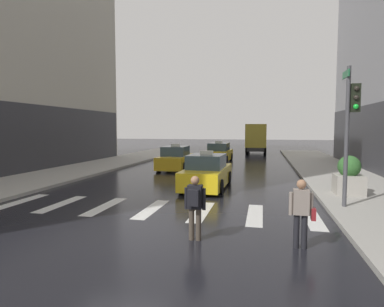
# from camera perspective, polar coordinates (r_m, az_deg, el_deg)

# --- Properties ---
(ground_plane) EXTENTS (160.00, 160.00, 0.00)m
(ground_plane) POSITION_cam_1_polar(r_m,az_deg,el_deg) (9.04, -13.69, -14.04)
(ground_plane) COLOR black
(crosswalk_markings) EXTENTS (11.30, 2.80, 0.01)m
(crosswalk_markings) POSITION_cam_1_polar(r_m,az_deg,el_deg) (11.69, -7.13, -9.68)
(crosswalk_markings) COLOR silver
(crosswalk_markings) RESTS_ON ground
(traffic_light_pole) EXTENTS (0.44, 0.84, 4.80)m
(traffic_light_pole) POSITION_cam_1_polar(r_m,az_deg,el_deg) (12.26, 26.19, 5.90)
(traffic_light_pole) COLOR #47474C
(traffic_light_pole) RESTS_ON curb_right
(taxi_lead) EXTENTS (2.02, 4.58, 1.80)m
(taxi_lead) POSITION_cam_1_polar(r_m,az_deg,el_deg) (15.49, 2.65, -3.47)
(taxi_lead) COLOR yellow
(taxi_lead) RESTS_ON ground
(taxi_second) EXTENTS (1.98, 4.57, 1.80)m
(taxi_second) POSITION_cam_1_polar(r_m,az_deg,el_deg) (22.68, -2.87, -0.98)
(taxi_second) COLOR gold
(taxi_second) RESTS_ON ground
(taxi_third) EXTENTS (2.09, 4.61, 1.80)m
(taxi_third) POSITION_cam_1_polar(r_m,az_deg,el_deg) (28.02, 4.77, 0.03)
(taxi_third) COLOR yellow
(taxi_third) RESTS_ON ground
(box_truck) EXTENTS (2.29, 7.54, 3.35)m
(box_truck) POSITION_cam_1_polar(r_m,az_deg,el_deg) (37.85, 11.28, 2.79)
(box_truck) COLOR #2D2D2D
(box_truck) RESTS_ON ground
(pedestrian_with_backpack) EXTENTS (0.55, 0.43, 1.65)m
(pedestrian_with_backpack) POSITION_cam_1_polar(r_m,az_deg,el_deg) (8.24, 0.49, -8.70)
(pedestrian_with_backpack) COLOR #473D33
(pedestrian_with_backpack) RESTS_ON ground
(pedestrian_with_handbag) EXTENTS (0.60, 0.24, 1.65)m
(pedestrian_with_handbag) POSITION_cam_1_polar(r_m,az_deg,el_deg) (8.14, 18.76, -9.37)
(pedestrian_with_handbag) COLOR black
(pedestrian_with_handbag) RESTS_ON ground
(planter_near_corner) EXTENTS (1.10, 1.10, 1.60)m
(planter_near_corner) POSITION_cam_1_polar(r_m,az_deg,el_deg) (14.76, 25.95, -3.72)
(planter_near_corner) COLOR #A8A399
(planter_near_corner) RESTS_ON curb_right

